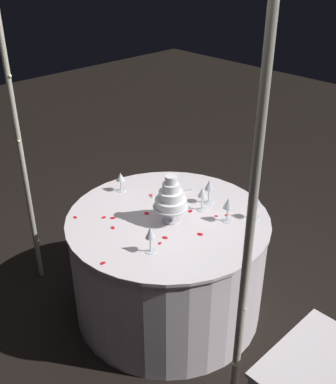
{
  "coord_description": "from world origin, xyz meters",
  "views": [
    {
      "loc": [
        -1.78,
        1.72,
        2.3
      ],
      "look_at": [
        0.0,
        0.0,
        0.92
      ],
      "focal_mm": 43.26,
      "sensor_mm": 36.0,
      "label": 1
    }
  ],
  "objects_px": {
    "decorative_arch": "(99,108)",
    "wine_glass_2": "(202,194)",
    "wine_glass_5": "(257,203)",
    "wine_glass_4": "(228,204)",
    "main_table": "(168,264)",
    "wine_glass_1": "(121,178)",
    "tiered_cake": "(171,198)",
    "wine_glass_3": "(209,186)",
    "wine_glass_0": "(150,234)",
    "cake_knife": "(170,194)"
  },
  "relations": [
    {
      "from": "wine_glass_3",
      "to": "tiered_cake",
      "type": "bearing_deg",
      "value": 87.35
    },
    {
      "from": "main_table",
      "to": "wine_glass_5",
      "type": "bearing_deg",
      "value": -134.77
    },
    {
      "from": "wine_glass_4",
      "to": "main_table",
      "type": "bearing_deg",
      "value": 39.6
    },
    {
      "from": "wine_glass_0",
      "to": "decorative_arch",
      "type": "bearing_deg",
      "value": 36.69
    },
    {
      "from": "wine_glass_4",
      "to": "cake_knife",
      "type": "xyz_separation_m",
      "value": [
        0.49,
        0.02,
        -0.12
      ]
    },
    {
      "from": "tiered_cake",
      "to": "wine_glass_5",
      "type": "xyz_separation_m",
      "value": [
        -0.35,
        -0.41,
        -0.05
      ]
    },
    {
      "from": "wine_glass_0",
      "to": "wine_glass_5",
      "type": "relative_size",
      "value": 1.1
    },
    {
      "from": "decorative_arch",
      "to": "wine_glass_0",
      "type": "xyz_separation_m",
      "value": [
        -0.19,
        -0.14,
        -0.71
      ]
    },
    {
      "from": "wine_glass_5",
      "to": "wine_glass_3",
      "type": "bearing_deg",
      "value": 11.83
    },
    {
      "from": "wine_glass_5",
      "to": "wine_glass_4",
      "type": "bearing_deg",
      "value": 56.43
    },
    {
      "from": "main_table",
      "to": "wine_glass_0",
      "type": "height_order",
      "value": "wine_glass_0"
    },
    {
      "from": "wine_glass_4",
      "to": "tiered_cake",
      "type": "bearing_deg",
      "value": 45.65
    },
    {
      "from": "decorative_arch",
      "to": "wine_glass_5",
      "type": "height_order",
      "value": "decorative_arch"
    },
    {
      "from": "decorative_arch",
      "to": "wine_glass_2",
      "type": "distance_m",
      "value": 0.99
    },
    {
      "from": "wine_glass_0",
      "to": "wine_glass_1",
      "type": "bearing_deg",
      "value": -26.2
    },
    {
      "from": "tiered_cake",
      "to": "wine_glass_3",
      "type": "bearing_deg",
      "value": -92.65
    },
    {
      "from": "wine_glass_1",
      "to": "wine_glass_5",
      "type": "xyz_separation_m",
      "value": [
        -0.87,
        -0.38,
        0.01
      ]
    },
    {
      "from": "wine_glass_4",
      "to": "wine_glass_0",
      "type": "bearing_deg",
      "value": 80.45
    },
    {
      "from": "tiered_cake",
      "to": "wine_glass_4",
      "type": "bearing_deg",
      "value": -134.35
    },
    {
      "from": "tiered_cake",
      "to": "decorative_arch",
      "type": "bearing_deg",
      "value": 84.77
    },
    {
      "from": "tiered_cake",
      "to": "wine_glass_1",
      "type": "height_order",
      "value": "tiered_cake"
    },
    {
      "from": "wine_glass_2",
      "to": "wine_glass_3",
      "type": "xyz_separation_m",
      "value": [
        0.03,
        -0.1,
        0.01
      ]
    },
    {
      "from": "wine_glass_4",
      "to": "wine_glass_3",
      "type": "bearing_deg",
      "value": -20.54
    },
    {
      "from": "tiered_cake",
      "to": "wine_glass_5",
      "type": "relative_size",
      "value": 2.12
    },
    {
      "from": "wine_glass_3",
      "to": "wine_glass_5",
      "type": "height_order",
      "value": "wine_glass_3"
    },
    {
      "from": "cake_knife",
      "to": "decorative_arch",
      "type": "bearing_deg",
      "value": 106.97
    },
    {
      "from": "decorative_arch",
      "to": "wine_glass_0",
      "type": "distance_m",
      "value": 0.75
    },
    {
      "from": "decorative_arch",
      "to": "wine_glass_2",
      "type": "relative_size",
      "value": 15.37
    },
    {
      "from": "decorative_arch",
      "to": "main_table",
      "type": "xyz_separation_m",
      "value": [
        -0.0,
        -0.46,
        -1.2
      ]
    },
    {
      "from": "wine_glass_0",
      "to": "wine_glass_5",
      "type": "xyz_separation_m",
      "value": [
        -0.2,
        -0.71,
        -0.01
      ]
    },
    {
      "from": "decorative_arch",
      "to": "tiered_cake",
      "type": "relative_size",
      "value": 7.88
    },
    {
      "from": "wine_glass_3",
      "to": "decorative_arch",
      "type": "bearing_deg",
      "value": 85.87
    },
    {
      "from": "cake_knife",
      "to": "wine_glass_5",
      "type": "bearing_deg",
      "value": -163.69
    },
    {
      "from": "decorative_arch",
      "to": "wine_glass_1",
      "type": "relative_size",
      "value": 17.99
    },
    {
      "from": "tiered_cake",
      "to": "wine_glass_2",
      "type": "distance_m",
      "value": 0.25
    },
    {
      "from": "decorative_arch",
      "to": "wine_glass_0",
      "type": "relative_size",
      "value": 15.15
    },
    {
      "from": "main_table",
      "to": "wine_glass_4",
      "type": "bearing_deg",
      "value": -140.4
    },
    {
      "from": "wine_glass_4",
      "to": "cake_knife",
      "type": "bearing_deg",
      "value": 2.22
    },
    {
      "from": "wine_glass_1",
      "to": "main_table",
      "type": "bearing_deg",
      "value": 179.01
    },
    {
      "from": "cake_knife",
      "to": "wine_glass_4",
      "type": "bearing_deg",
      "value": -177.78
    },
    {
      "from": "decorative_arch",
      "to": "wine_glass_4",
      "type": "height_order",
      "value": "decorative_arch"
    },
    {
      "from": "wine_glass_5",
      "to": "cake_knife",
      "type": "height_order",
      "value": "wine_glass_5"
    },
    {
      "from": "main_table",
      "to": "wine_glass_5",
      "type": "relative_size",
      "value": 8.69
    },
    {
      "from": "tiered_cake",
      "to": "wine_glass_3",
      "type": "relative_size",
      "value": 1.84
    },
    {
      "from": "wine_glass_5",
      "to": "cake_knife",
      "type": "bearing_deg",
      "value": 16.31
    },
    {
      "from": "tiered_cake",
      "to": "cake_knife",
      "type": "bearing_deg",
      "value": -42.9
    },
    {
      "from": "wine_glass_0",
      "to": "wine_glass_1",
      "type": "relative_size",
      "value": 1.19
    },
    {
      "from": "tiered_cake",
      "to": "wine_glass_1",
      "type": "xyz_separation_m",
      "value": [
        0.52,
        -0.02,
        -0.06
      ]
    },
    {
      "from": "wine_glass_1",
      "to": "tiered_cake",
      "type": "bearing_deg",
      "value": 177.47
    },
    {
      "from": "tiered_cake",
      "to": "wine_glass_0",
      "type": "distance_m",
      "value": 0.34
    }
  ]
}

